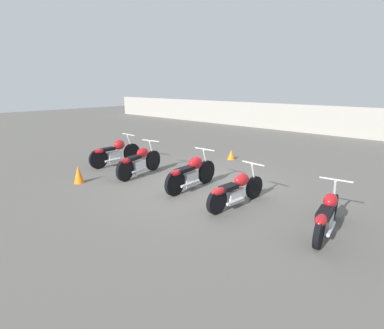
{
  "coord_description": "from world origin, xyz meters",
  "views": [
    {
      "loc": [
        5.43,
        -6.11,
        2.79
      ],
      "look_at": [
        0.0,
        -0.19,
        0.65
      ],
      "focal_mm": 28.0,
      "sensor_mm": 36.0,
      "label": 1
    }
  ],
  "objects_px": {
    "traffic_cone_near": "(231,155)",
    "motorcycle_slot_0": "(115,153)",
    "motorcycle_slot_2": "(191,173)",
    "motorcycle_slot_4": "(327,215)",
    "traffic_cone_far": "(78,174)",
    "motorcycle_slot_1": "(139,162)",
    "motorcycle_slot_3": "(236,190)"
  },
  "relations": [
    {
      "from": "motorcycle_slot_1",
      "to": "motorcycle_slot_4",
      "type": "bearing_deg",
      "value": -12.01
    },
    {
      "from": "motorcycle_slot_1",
      "to": "traffic_cone_far",
      "type": "height_order",
      "value": "motorcycle_slot_1"
    },
    {
      "from": "motorcycle_slot_1",
      "to": "motorcycle_slot_4",
      "type": "relative_size",
      "value": 1.05
    },
    {
      "from": "motorcycle_slot_4",
      "to": "motorcycle_slot_1",
      "type": "bearing_deg",
      "value": 171.77
    },
    {
      "from": "motorcycle_slot_1",
      "to": "motorcycle_slot_2",
      "type": "bearing_deg",
      "value": -7.64
    },
    {
      "from": "motorcycle_slot_1",
      "to": "motorcycle_slot_3",
      "type": "relative_size",
      "value": 1.02
    },
    {
      "from": "motorcycle_slot_1",
      "to": "motorcycle_slot_3",
      "type": "height_order",
      "value": "motorcycle_slot_1"
    },
    {
      "from": "traffic_cone_near",
      "to": "motorcycle_slot_4",
      "type": "bearing_deg",
      "value": -37.49
    },
    {
      "from": "motorcycle_slot_1",
      "to": "motorcycle_slot_4",
      "type": "height_order",
      "value": "motorcycle_slot_1"
    },
    {
      "from": "motorcycle_slot_1",
      "to": "motorcycle_slot_3",
      "type": "distance_m",
      "value": 3.67
    },
    {
      "from": "motorcycle_slot_2",
      "to": "motorcycle_slot_4",
      "type": "height_order",
      "value": "motorcycle_slot_2"
    },
    {
      "from": "motorcycle_slot_1",
      "to": "traffic_cone_far",
      "type": "relative_size",
      "value": 3.83
    },
    {
      "from": "motorcycle_slot_3",
      "to": "traffic_cone_near",
      "type": "height_order",
      "value": "motorcycle_slot_3"
    },
    {
      "from": "traffic_cone_near",
      "to": "motorcycle_slot_0",
      "type": "bearing_deg",
      "value": -126.02
    },
    {
      "from": "motorcycle_slot_1",
      "to": "traffic_cone_far",
      "type": "xyz_separation_m",
      "value": [
        -0.73,
        -1.66,
        -0.18
      ]
    },
    {
      "from": "motorcycle_slot_0",
      "to": "traffic_cone_far",
      "type": "relative_size",
      "value": 3.93
    },
    {
      "from": "motorcycle_slot_3",
      "to": "motorcycle_slot_0",
      "type": "bearing_deg",
      "value": -178.27
    },
    {
      "from": "motorcycle_slot_2",
      "to": "motorcycle_slot_0",
      "type": "bearing_deg",
      "value": 176.1
    },
    {
      "from": "motorcycle_slot_0",
      "to": "traffic_cone_near",
      "type": "xyz_separation_m",
      "value": [
        2.56,
        3.52,
        -0.27
      ]
    },
    {
      "from": "motorcycle_slot_0",
      "to": "motorcycle_slot_3",
      "type": "relative_size",
      "value": 1.04
    },
    {
      "from": "motorcycle_slot_2",
      "to": "motorcycle_slot_4",
      "type": "distance_m",
      "value": 3.66
    },
    {
      "from": "motorcycle_slot_2",
      "to": "traffic_cone_near",
      "type": "relative_size",
      "value": 5.55
    },
    {
      "from": "motorcycle_slot_1",
      "to": "motorcycle_slot_2",
      "type": "distance_m",
      "value": 2.08
    },
    {
      "from": "motorcycle_slot_3",
      "to": "motorcycle_slot_4",
      "type": "bearing_deg",
      "value": 5.22
    },
    {
      "from": "motorcycle_slot_2",
      "to": "motorcycle_slot_3",
      "type": "distance_m",
      "value": 1.6
    },
    {
      "from": "motorcycle_slot_0",
      "to": "traffic_cone_far",
      "type": "distance_m",
      "value": 2.12
    },
    {
      "from": "motorcycle_slot_1",
      "to": "traffic_cone_near",
      "type": "relative_size",
      "value": 5.51
    },
    {
      "from": "motorcycle_slot_1",
      "to": "motorcycle_slot_2",
      "type": "relative_size",
      "value": 0.99
    },
    {
      "from": "motorcycle_slot_4",
      "to": "traffic_cone_far",
      "type": "bearing_deg",
      "value": -173.89
    },
    {
      "from": "motorcycle_slot_4",
      "to": "traffic_cone_far",
      "type": "distance_m",
      "value": 6.67
    },
    {
      "from": "motorcycle_slot_4",
      "to": "traffic_cone_near",
      "type": "bearing_deg",
      "value": 133.94
    },
    {
      "from": "motorcycle_slot_2",
      "to": "motorcycle_slot_1",
      "type": "bearing_deg",
      "value": -178.31
    }
  ]
}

